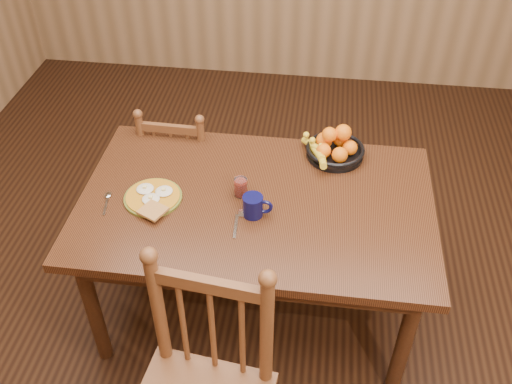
# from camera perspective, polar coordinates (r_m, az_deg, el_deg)

# --- Properties ---
(room) EXTENTS (4.52, 5.02, 2.72)m
(room) POSITION_cam_1_polar(r_m,az_deg,el_deg) (2.22, -0.00, 10.78)
(room) COLOR black
(room) RESTS_ON ground
(dining_table) EXTENTS (1.60, 1.00, 0.75)m
(dining_table) POSITION_cam_1_polar(r_m,az_deg,el_deg) (2.64, -0.00, -2.22)
(dining_table) COLOR black
(dining_table) RESTS_ON ground
(chair_far) EXTENTS (0.40, 0.39, 0.87)m
(chair_far) POSITION_cam_1_polar(r_m,az_deg,el_deg) (3.30, -7.36, 2.23)
(chair_far) COLOR #543319
(chair_far) RESTS_ON ground
(breakfast_plate) EXTENTS (0.26, 0.30, 0.04)m
(breakfast_plate) POSITION_cam_1_polar(r_m,az_deg,el_deg) (2.62, -10.26, -0.53)
(breakfast_plate) COLOR #59601E
(breakfast_plate) RESTS_ON dining_table
(fork) EXTENTS (0.04, 0.18, 0.00)m
(fork) POSITION_cam_1_polar(r_m,az_deg,el_deg) (2.47, -1.85, -3.00)
(fork) COLOR silver
(fork) RESTS_ON dining_table
(spoon) EXTENTS (0.05, 0.16, 0.01)m
(spoon) POSITION_cam_1_polar(r_m,az_deg,el_deg) (2.67, -14.65, -0.64)
(spoon) COLOR silver
(spoon) RESTS_ON dining_table
(coffee_mug) EXTENTS (0.13, 0.09, 0.10)m
(coffee_mug) POSITION_cam_1_polar(r_m,az_deg,el_deg) (2.48, -0.21, -1.38)
(coffee_mug) COLOR #0A0A37
(coffee_mug) RESTS_ON dining_table
(juice_glass) EXTENTS (0.06, 0.06, 0.09)m
(juice_glass) POSITION_cam_1_polar(r_m,az_deg,el_deg) (2.58, -1.53, 0.45)
(juice_glass) COLOR silver
(juice_glass) RESTS_ON dining_table
(fruit_bowl) EXTENTS (0.32, 0.32, 0.17)m
(fruit_bowl) POSITION_cam_1_polar(r_m,az_deg,el_deg) (2.83, 7.80, 4.44)
(fruit_bowl) COLOR black
(fruit_bowl) RESTS_ON dining_table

